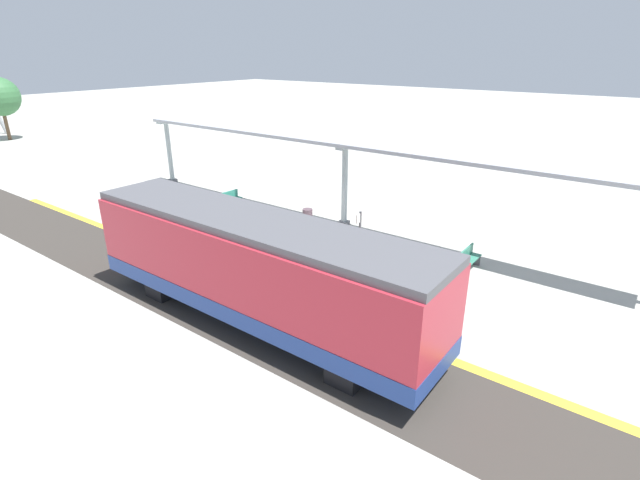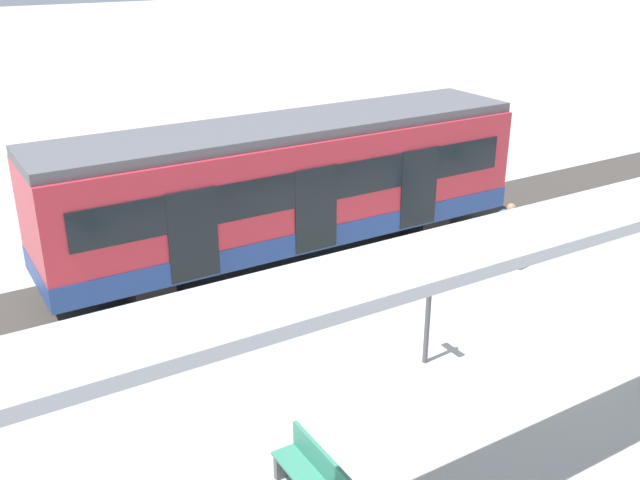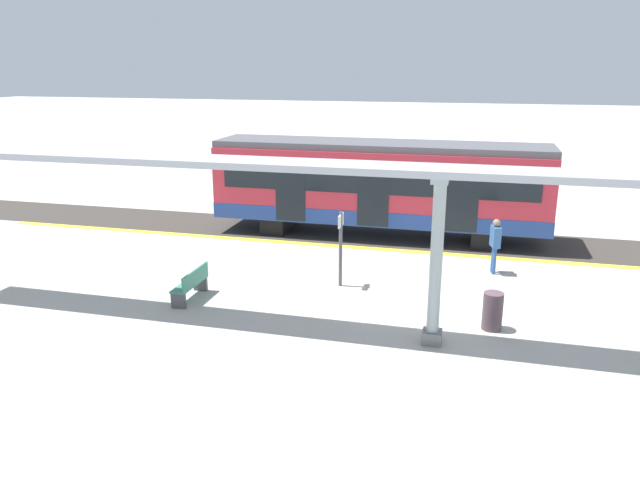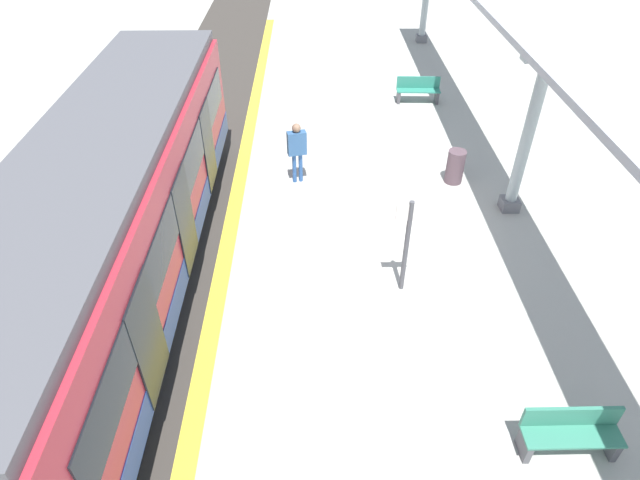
% 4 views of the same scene
% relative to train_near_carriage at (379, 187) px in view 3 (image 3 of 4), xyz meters
% --- Properties ---
extents(ground_plane, '(176.00, 176.00, 0.00)m').
position_rel_train_near_carriage_xyz_m(ground_plane, '(5.41, 2.53, -1.83)').
color(ground_plane, '#A7A79D').
extents(tactile_edge_strip, '(0.37, 33.85, 0.01)m').
position_rel_train_near_carriage_xyz_m(tactile_edge_strip, '(1.78, 2.53, -1.82)').
color(tactile_edge_strip, yellow).
rests_on(tactile_edge_strip, ground).
extents(trackbed, '(3.20, 45.85, 0.01)m').
position_rel_train_near_carriage_xyz_m(trackbed, '(-0.01, 2.53, -1.83)').
color(trackbed, '#38332D').
rests_on(trackbed, ground).
extents(train_near_carriage, '(2.65, 12.06, 3.48)m').
position_rel_train_near_carriage_xyz_m(train_near_carriage, '(0.00, 0.00, 0.00)').
color(train_near_carriage, '#B72836').
rests_on(train_near_carriage, ground).
extents(canopy_pillar_second, '(1.10, 0.44, 3.92)m').
position_rel_train_near_carriage_xyz_m(canopy_pillar_second, '(8.78, 2.68, 0.16)').
color(canopy_pillar_second, slate).
rests_on(canopy_pillar_second, ground).
extents(canopy_beam, '(1.20, 27.23, 0.16)m').
position_rel_train_near_carriage_xyz_m(canopy_beam, '(8.78, 2.67, 2.17)').
color(canopy_beam, '#A8AAB2').
rests_on(canopy_beam, canopy_pillar_nearest).
extents(bench_mid_platform, '(1.50, 0.44, 0.86)m').
position_rel_train_near_carriage_xyz_m(bench_mid_platform, '(7.67, -3.86, -1.39)').
color(bench_mid_platform, '#347A63').
rests_on(bench_mid_platform, ground).
extents(trash_bin, '(0.48, 0.48, 0.93)m').
position_rel_train_near_carriage_xyz_m(trash_bin, '(7.64, 4.02, -1.36)').
color(trash_bin, '#513E45').
rests_on(trash_bin, ground).
extents(platform_info_sign, '(0.56, 0.10, 2.20)m').
position_rel_train_near_carriage_xyz_m(platform_info_sign, '(5.63, -0.19, -0.50)').
color(platform_info_sign, '#4C4C51').
rests_on(platform_info_sign, ground).
extents(passenger_waiting_near_edge, '(0.53, 0.33, 1.71)m').
position_rel_train_near_carriage_xyz_m(passenger_waiting_near_edge, '(3.38, 4.11, -0.76)').
color(passenger_waiting_near_edge, '#2A508C').
rests_on(passenger_waiting_near_edge, ground).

